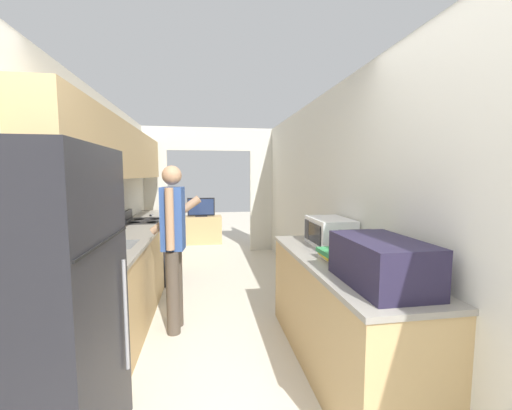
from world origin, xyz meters
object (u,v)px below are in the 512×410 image
person (173,243)px  book_stack (336,255)px  refrigerator (36,317)px  television (201,207)px  knife (151,215)px  range_oven (147,250)px  tv_cabinet (202,230)px  suitcase (381,262)px  microwave (330,232)px

person → book_stack: bearing=-116.8°
refrigerator → television: size_ratio=2.83×
television → knife: size_ratio=1.93×
range_oven → television: size_ratio=1.71×
person → television: (0.21, 4.00, -0.06)m
television → knife: bearing=-113.5°
book_stack → tv_cabinet: book_stack is taller
television → suitcase: bearing=-77.9°
suitcase → microwave: size_ratio=1.30×
book_stack → knife: 3.59m
tv_cabinet → television: bearing=-90.0°
refrigerator → knife: (-0.05, 3.68, 0.05)m
range_oven → person: person is taller
range_oven → book_stack: 3.15m
range_oven → knife: bearing=91.5°
book_stack → television: bearing=103.1°
person → tv_cabinet: 4.09m
range_oven → tv_cabinet: range_oven is taller
television → tv_cabinet: bearing=90.0°
suitcase → book_stack: (-0.03, 0.58, -0.10)m
refrigerator → television: bearing=82.3°
microwave → tv_cabinet: (-1.27, 4.40, -0.72)m
person → microwave: 1.53m
tv_cabinet → refrigerator: bearing=-97.6°
suitcase → book_stack: size_ratio=2.34×
refrigerator → book_stack: bearing=18.8°
television → microwave: bearing=-73.7°
person → tv_cabinet: (0.21, 4.05, -0.58)m
book_stack → person: bearing=147.6°
microwave → knife: bearing=129.0°
refrigerator → book_stack: (1.87, 0.64, 0.08)m
person → range_oven: bearing=24.8°
suitcase → book_stack: 0.58m
refrigerator → range_oven: refrigerator is taller
tv_cabinet → book_stack: bearing=-77.0°
refrigerator → television: 5.54m
knife → television: bearing=49.6°
tv_cabinet → television: 0.52m
suitcase → knife: (-1.95, 3.62, -0.14)m
person → knife: size_ratio=5.30×
microwave → tv_cabinet: size_ratio=0.57×
range_oven → refrigerator: bearing=-89.4°
knife → range_oven: bearing=-105.5°
microwave → television: microwave is taller
person → book_stack: size_ratio=5.73×
range_oven → television: bearing=72.0°
microwave → tv_cabinet: 4.64m
knife → book_stack: bearing=-74.7°
refrigerator → tv_cabinet: refrigerator is taller
range_oven → microwave: microwave is taller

